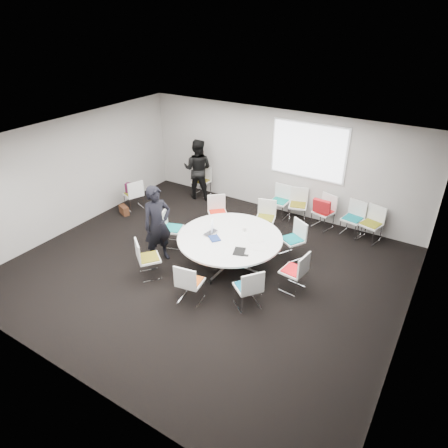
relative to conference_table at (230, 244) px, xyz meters
The scene contains 31 objects.
room_shell 0.98m from the conference_table, 122.47° to the right, with size 8.08×7.08×2.88m.
conference_table is the anchor object (origin of this frame).
projection_screen 3.36m from the conference_table, 81.60° to the left, with size 1.90×0.03×1.35m, color white.
chair_ring_a 1.56m from the conference_table, ahead, with size 0.50×0.51×0.88m.
chair_ring_b 1.49m from the conference_table, 45.68° to the left, with size 0.62×0.62×0.88m.
chair_ring_c 1.67m from the conference_table, 88.75° to the left, with size 0.57×0.56×0.88m.
chair_ring_d 1.70m from the conference_table, 131.62° to the left, with size 0.64×0.64×0.88m.
chair_ring_e 1.63m from the conference_table, behind, with size 0.57×0.58×0.88m.
chair_ring_f 1.78m from the conference_table, 134.82° to the right, with size 0.64×0.64×0.88m.
chair_ring_g 1.47m from the conference_table, 90.40° to the right, with size 0.53×0.52×0.88m.
chair_ring_h 1.45m from the conference_table, 44.73° to the right, with size 0.63×0.64×0.88m.
chair_back_a 2.73m from the conference_table, 91.71° to the left, with size 0.46×0.45×0.88m.
chair_back_b 2.81m from the conference_table, 81.14° to the left, with size 0.57×0.57×0.88m.
chair_back_c 3.00m from the conference_table, 67.44° to the left, with size 0.57×0.56×0.88m.
chair_back_d 3.36m from the conference_table, 55.76° to the left, with size 0.53×0.52×0.88m.
chair_back_e 3.60m from the conference_table, 49.34° to the left, with size 0.56×0.55×0.88m.
chair_spare_left 3.88m from the conference_table, 165.25° to the left, with size 0.58×0.59×0.88m.
chair_person_back 3.86m from the conference_table, 134.00° to the left, with size 0.48×0.47×0.88m.
person_main 1.64m from the conference_table, 157.50° to the right, with size 0.65×0.43×1.78m, color black.
person_back 3.75m from the conference_table, 135.78° to the left, with size 0.87×0.67×1.78m, color black.
laptop 0.45m from the conference_table, 165.78° to the right, with size 0.34×0.22×0.03m, color #333338.
laptop_lid 0.56m from the conference_table, behind, with size 0.30×0.02×0.22m, color silver.
notebook_black 0.65m from the conference_table, 40.87° to the right, with size 0.22×0.30×0.02m, color black.
tablet_folio 0.39m from the conference_table, 133.52° to the right, with size 0.26×0.20×0.03m, color navy.
papers_right 0.60m from the conference_table, 17.51° to the left, with size 0.30×0.21×0.00m, color silver.
papers_front 0.76m from the conference_table, ahead, with size 0.30×0.21×0.00m, color silver.
cup 0.47m from the conference_table, 69.88° to the left, with size 0.08×0.08×0.09m, color white.
phone 0.81m from the conference_table, 36.24° to the right, with size 0.14×0.07×0.01m, color black.
maroon_bag 3.89m from the conference_table, 165.22° to the left, with size 0.40×0.14×0.28m, color #511535.
brown_bag 3.84m from the conference_table, behind, with size 0.36×0.16×0.24m, color #412414.
red_jacket 2.78m from the conference_table, 65.75° to the left, with size 0.44×0.10×0.35m, color #B0151A.
Camera 1 is at (4.13, -5.91, 5.07)m, focal length 32.00 mm.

